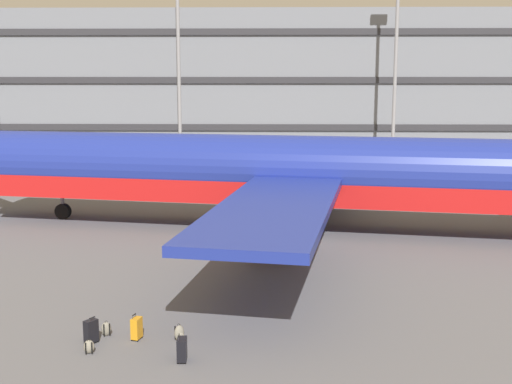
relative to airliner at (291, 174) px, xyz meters
The scene contains 11 objects.
ground_plane 3.91m from the airliner, 73.71° to the right, with size 600.00×600.00×0.00m, color #5B5B60.
terminal_structure 48.47m from the airliner, 89.17° to the left, with size 174.80×18.84×15.67m.
airliner is the anchor object (origin of this frame).
light_mast_center_left 36.43m from the airliner, 107.52° to the left, with size 1.80×0.50×25.62m.
light_mast_center_right 36.01m from the airliner, 70.63° to the left, with size 1.80×0.50×20.23m.
suitcase_upright 16.25m from the airliner, 109.26° to the right, with size 0.33×0.43×0.81m.
suitcase_purple 17.02m from the airliner, 113.16° to the right, with size 0.43×0.48×0.86m.
suitcase_black 17.28m from the airliner, 102.41° to the right, with size 0.29×0.49×0.79m.
backpack_orange 16.38m from the airliner, 113.02° to the right, with size 0.37×0.33×0.51m.
backpack_large 17.66m from the airliner, 111.86° to the right, with size 0.36×0.35×0.46m.
backpack_teal 15.95m from the airliner, 104.55° to the right, with size 0.39×0.38×0.54m.
Camera 1 is at (-1.91, -31.75, 7.99)m, focal length 45.60 mm.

